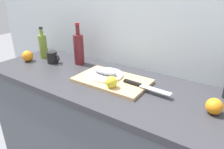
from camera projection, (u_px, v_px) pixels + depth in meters
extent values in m
cube|color=silver|center=(150.00, 19.00, 1.34)|extent=(3.20, 0.05, 2.50)
cube|color=#4C5159|center=(121.00, 148.00, 1.41)|extent=(2.00, 0.58, 0.86)
cube|color=#333338|center=(123.00, 89.00, 1.23)|extent=(2.00, 0.60, 0.04)
cube|color=tan|center=(112.00, 80.00, 1.27)|extent=(0.45, 0.27, 0.02)
cylinder|color=white|center=(105.00, 75.00, 1.31)|extent=(0.22, 0.22, 0.01)
ellipsoid|color=gray|center=(105.00, 71.00, 1.30)|extent=(0.17, 0.07, 0.04)
cube|color=silver|center=(155.00, 90.00, 1.12)|extent=(0.18, 0.04, 0.00)
cube|color=black|center=(132.00, 83.00, 1.20)|extent=(0.11, 0.03, 0.02)
sphere|color=yellow|center=(111.00, 82.00, 1.15)|extent=(0.07, 0.07, 0.07)
cylinder|color=olive|center=(43.00, 47.00, 1.67)|extent=(0.06, 0.06, 0.19)
cylinder|color=olive|center=(41.00, 32.00, 1.62)|extent=(0.03, 0.03, 0.05)
cylinder|color=black|center=(41.00, 28.00, 1.61)|extent=(0.03, 0.03, 0.02)
cylinder|color=#59191E|center=(79.00, 50.00, 1.53)|extent=(0.07, 0.07, 0.22)
cylinder|color=#59191E|center=(78.00, 30.00, 1.47)|extent=(0.03, 0.03, 0.07)
cylinder|color=maroon|center=(77.00, 24.00, 1.46)|extent=(0.03, 0.03, 0.02)
cylinder|color=black|center=(52.00, 57.00, 1.58)|extent=(0.08, 0.08, 0.09)
torus|color=black|center=(57.00, 58.00, 1.55)|extent=(0.06, 0.01, 0.06)
sphere|color=orange|center=(214.00, 106.00, 0.95)|extent=(0.08, 0.08, 0.08)
sphere|color=orange|center=(28.00, 56.00, 1.61)|extent=(0.08, 0.08, 0.08)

